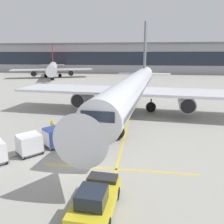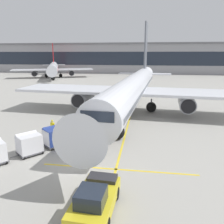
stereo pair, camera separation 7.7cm
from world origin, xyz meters
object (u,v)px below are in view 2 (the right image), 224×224
(ground_crew_marshaller, at_px, (77,128))
(ground_crew_wingwalker, at_px, (87,126))
(ground_crew_by_carts, at_px, (53,126))
(safety_cone_engine_keepout, at_px, (85,112))
(ground_crew_by_loader, at_px, (69,132))
(distant_airplane, at_px, (53,68))
(parked_airplane, at_px, (133,88))
(pushback_tug, at_px, (95,199))
(baggage_cart_lead, at_px, (55,136))
(belt_loader, at_px, (85,129))
(baggage_cart_second, at_px, (29,143))

(ground_crew_marshaller, height_order, ground_crew_wingwalker, same)
(ground_crew_by_carts, relative_size, safety_cone_engine_keepout, 2.24)
(ground_crew_wingwalker, relative_size, safety_cone_engine_keepout, 2.24)
(ground_crew_by_loader, relative_size, ground_crew_by_carts, 1.00)
(ground_crew_by_loader, relative_size, distant_airplane, 0.05)
(ground_crew_by_loader, bearing_deg, safety_cone_engine_keepout, 95.98)
(parked_airplane, distance_m, ground_crew_by_carts, 14.06)
(pushback_tug, bearing_deg, distant_airplane, 114.04)
(ground_crew_by_loader, height_order, ground_crew_by_carts, same)
(ground_crew_marshaller, bearing_deg, parked_airplane, 65.79)
(ground_crew_marshaller, bearing_deg, ground_crew_by_carts, 175.08)
(baggage_cart_lead, xyz_separation_m, distant_airplane, (-25.42, 61.39, 2.36))
(parked_airplane, xyz_separation_m, pushback_tug, (-0.75, -22.76, -2.88))
(belt_loader, bearing_deg, ground_crew_by_loader, -128.40)
(parked_airplane, distance_m, ground_crew_marshaller, 12.88)
(baggage_cart_lead, distance_m, baggage_cart_second, 2.58)
(parked_airplane, bearing_deg, ground_crew_by_carts, -125.44)
(baggage_cart_lead, bearing_deg, ground_crew_marshaller, 60.56)
(baggage_cart_lead, relative_size, pushback_tug, 0.58)
(belt_loader, relative_size, ground_crew_wingwalker, 2.90)
(ground_crew_by_carts, xyz_separation_m, ground_crew_marshaller, (2.84, -0.24, 0.00))
(ground_crew_by_carts, distance_m, ground_crew_wingwalker, 3.71)
(belt_loader, relative_size, distant_airplane, 0.14)
(baggage_cart_lead, relative_size, ground_crew_wingwalker, 1.49)
(pushback_tug, relative_size, ground_crew_wingwalker, 2.58)
(ground_crew_by_loader, distance_m, safety_cone_engine_keepout, 10.28)
(belt_loader, height_order, pushback_tug, belt_loader)
(baggage_cart_second, bearing_deg, ground_crew_marshaller, 57.51)
(belt_loader, distance_m, ground_crew_by_carts, 3.53)
(parked_airplane, distance_m, baggage_cart_second, 18.25)
(distant_airplane, bearing_deg, pushback_tug, -65.96)
(baggage_cart_lead, distance_m, ground_crew_by_carts, 3.12)
(parked_airplane, relative_size, ground_crew_wingwalker, 25.45)
(pushback_tug, bearing_deg, baggage_cart_lead, 123.88)
(baggage_cart_lead, distance_m, safety_cone_engine_keepout, 11.65)
(parked_airplane, bearing_deg, distant_airplane, 124.07)
(belt_loader, xyz_separation_m, ground_crew_by_carts, (-3.52, -0.20, 0.15))
(belt_loader, height_order, ground_crew_by_carts, belt_loader)
(pushback_tug, distance_m, ground_crew_by_loader, 11.30)
(ground_crew_by_carts, distance_m, distant_airplane, 63.37)
(baggage_cart_second, distance_m, ground_crew_by_carts, 4.88)
(baggage_cart_lead, bearing_deg, ground_crew_by_carts, 116.52)
(belt_loader, xyz_separation_m, pushback_tug, (3.73, -11.72, -0.02))
(pushback_tug, bearing_deg, ground_crew_by_loader, 116.11)
(parked_airplane, height_order, baggage_cart_second, parked_airplane)
(ground_crew_marshaller, bearing_deg, distant_airplane, 114.54)
(baggage_cart_lead, height_order, ground_crew_by_carts, baggage_cart_lead)
(baggage_cart_second, bearing_deg, ground_crew_by_loader, 55.72)
(pushback_tug, bearing_deg, belt_loader, 107.64)
(ground_crew_by_carts, bearing_deg, ground_crew_wingwalker, 8.36)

